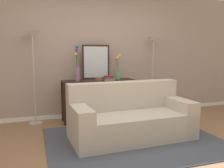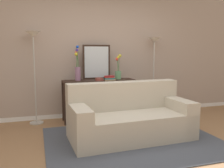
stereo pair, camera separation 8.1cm
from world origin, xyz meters
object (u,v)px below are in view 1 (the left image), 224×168
at_px(floor_lamp_right, 153,54).
at_px(book_row_under_console, 76,119).
at_px(console_table, 98,92).
at_px(wall_mirror, 96,62).
at_px(floor_lamp_left, 33,52).
at_px(vase_tall_flowers, 77,69).
at_px(vase_short_flowers, 118,71).
at_px(couch, 130,119).
at_px(fruit_bowl, 99,79).
at_px(book_stack, 109,78).

relative_size(floor_lamp_right, book_row_under_console, 6.76).
relative_size(console_table, wall_mirror, 2.06).
bearing_deg(floor_lamp_left, book_row_under_console, -9.37).
height_order(vase_tall_flowers, vase_short_flowers, vase_tall_flowers).
distance_m(couch, vase_short_flowers, 1.37).
distance_m(floor_lamp_right, vase_short_flowers, 0.92).
bearing_deg(wall_mirror, vase_tall_flowers, -161.66).
xyz_separation_m(fruit_bowl, book_row_under_console, (-0.44, 0.13, -0.79)).
xyz_separation_m(fruit_bowl, book_stack, (0.20, 0.00, 0.01)).
relative_size(vase_tall_flowers, book_stack, 3.04).
bearing_deg(couch, floor_lamp_right, 50.34).
relative_size(floor_lamp_right, vase_short_flowers, 3.29).
bearing_deg(couch, floor_lamp_left, 138.48).
xyz_separation_m(console_table, vase_short_flowers, (0.42, 0.03, 0.41)).
bearing_deg(floor_lamp_left, book_stack, -10.05).
bearing_deg(vase_tall_flowers, vase_short_flowers, 0.61).
bearing_deg(vase_short_flowers, fruit_bowl, -160.02).
height_order(fruit_bowl, book_row_under_console, fruit_bowl).
distance_m(floor_lamp_right, wall_mirror, 1.28).
distance_m(wall_mirror, book_row_under_console, 1.21).
bearing_deg(book_row_under_console, couch, -59.27).
distance_m(floor_lamp_left, vase_tall_flowers, 0.87).
height_order(console_table, vase_tall_flowers, vase_tall_flowers).
relative_size(vase_short_flowers, fruit_bowl, 3.16).
relative_size(wall_mirror, vase_tall_flowers, 1.03).
height_order(floor_lamp_left, book_row_under_console, floor_lamp_left).
height_order(console_table, floor_lamp_right, floor_lamp_right).
distance_m(console_table, fruit_bowl, 0.30).
distance_m(couch, floor_lamp_left, 2.19).
distance_m(floor_lamp_left, floor_lamp_right, 2.49).
relative_size(console_table, vase_tall_flowers, 2.12).
bearing_deg(book_stack, wall_mirror, 123.09).
xyz_separation_m(vase_tall_flowers, book_stack, (0.60, -0.15, -0.18)).
bearing_deg(console_table, vase_short_flowers, 4.78).
distance_m(vase_tall_flowers, book_stack, 0.65).
bearing_deg(wall_mirror, fruit_bowl, -93.06).
bearing_deg(vase_tall_flowers, book_stack, -14.03).
relative_size(floor_lamp_left, vase_tall_flowers, 2.58).
xyz_separation_m(vase_tall_flowers, vase_short_flowers, (0.84, 0.01, -0.06)).
bearing_deg(console_table, floor_lamp_left, 174.18).
xyz_separation_m(console_table, vase_tall_flowers, (-0.42, 0.03, 0.47)).
bearing_deg(floor_lamp_right, book_row_under_console, -175.90).
bearing_deg(book_row_under_console, floor_lamp_right, 4.10).
relative_size(console_table, book_row_under_console, 5.79).
relative_size(console_table, floor_lamp_left, 0.82).
distance_m(floor_lamp_right, book_stack, 1.21).
height_order(couch, vase_short_flowers, vase_short_flowers).
xyz_separation_m(couch, vase_short_flowers, (0.20, 1.18, 0.67)).
bearing_deg(fruit_bowl, wall_mirror, 86.94).
xyz_separation_m(couch, floor_lamp_left, (-1.44, 1.27, 1.06)).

